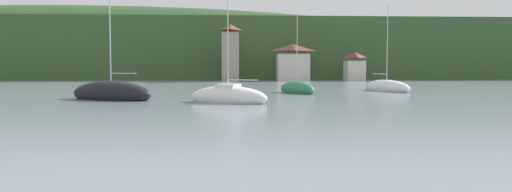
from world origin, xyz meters
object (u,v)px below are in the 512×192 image
object	(u,v)px
shore_building_west	(230,53)
shore_building_westcentral	(293,63)
sailboat_far_6	(297,89)
shore_building_central	(354,67)
sailboat_far_4	(111,94)
sailboat_far_10	(387,88)
sailboat_far_2	(228,97)

from	to	relation	value
shore_building_west	shore_building_westcentral	size ratio (longest dim) A/B	1.53
sailboat_far_6	shore_building_central	bearing A→B (deg)	136.67
shore_building_westcentral	sailboat_far_6	size ratio (longest dim) A/B	0.78
shore_building_westcentral	sailboat_far_4	bearing A→B (deg)	-113.96
shore_building_central	sailboat_far_10	bearing A→B (deg)	-99.56
sailboat_far_6	shore_building_west	bearing A→B (deg)	167.76
shore_building_central	sailboat_far_4	size ratio (longest dim) A/B	0.49
sailboat_far_10	shore_building_westcentral	bearing A→B (deg)	170.20
sailboat_far_2	shore_building_westcentral	bearing A→B (deg)	-72.51
shore_building_westcentral	sailboat_far_6	xyz separation A→B (m)	(-5.23, -40.64, -2.89)
sailboat_far_10	sailboat_far_2	bearing A→B (deg)	-65.27
sailboat_far_2	sailboat_far_4	size ratio (longest dim) A/B	0.79
shore_building_westcentral	sailboat_far_4	xyz separation A→B (m)	(-22.04, -49.60, -2.79)
sailboat_far_4	sailboat_far_6	distance (m)	19.05
shore_building_west	sailboat_far_4	bearing A→B (deg)	-101.97
sailboat_far_2	sailboat_far_6	bearing A→B (deg)	-88.36
sailboat_far_2	shore_building_central	bearing A→B (deg)	-83.49
shore_building_westcentral	sailboat_far_10	world-z (taller)	sailboat_far_10
shore_building_westcentral	sailboat_far_4	size ratio (longest dim) A/B	0.62
sailboat_far_4	sailboat_far_10	size ratio (longest dim) A/B	1.12
shore_building_westcentral	sailboat_far_10	bearing A→B (deg)	-82.22
shore_building_westcentral	sailboat_far_10	xyz separation A→B (m)	(5.15, -37.68, -2.87)
shore_building_west	sailboat_far_4	xyz separation A→B (m)	(-10.55, -49.76, -4.54)
shore_building_westcentral	shore_building_central	bearing A→B (deg)	0.07
shore_building_central	shore_building_westcentral	bearing A→B (deg)	-179.93
shore_building_central	sailboat_far_4	bearing A→B (deg)	-124.06
shore_building_west	shore_building_central	xyz separation A→B (m)	(22.99, -0.15, -2.42)
sailboat_far_6	shore_building_westcentral	bearing A→B (deg)	151.70
shore_building_west	sailboat_far_6	world-z (taller)	shore_building_west
sailboat_far_4	sailboat_far_10	xyz separation A→B (m)	(27.19, 11.91, -0.09)
sailboat_far_2	sailboat_far_6	xyz separation A→B (m)	(7.18, 13.02, -0.05)
sailboat_far_4	sailboat_far_6	size ratio (longest dim) A/B	1.28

